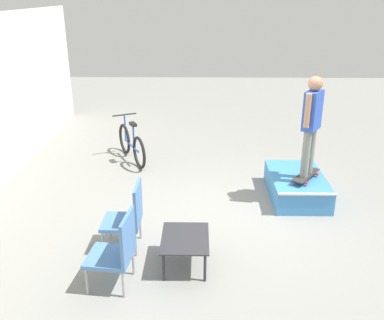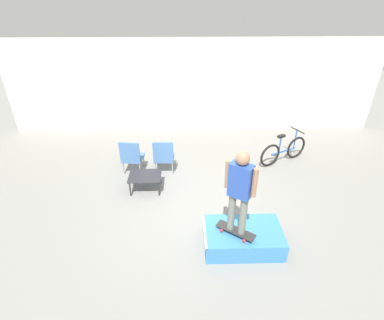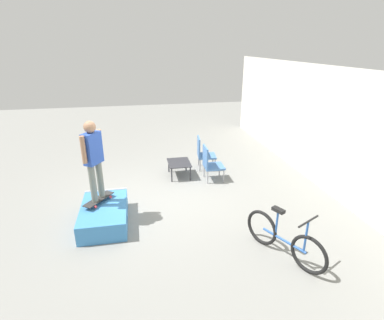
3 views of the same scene
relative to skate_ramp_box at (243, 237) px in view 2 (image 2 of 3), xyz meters
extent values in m
plane|color=gray|center=(-0.80, 1.15, -0.19)|extent=(24.00, 24.00, 0.00)
cube|color=white|center=(-0.80, 5.37, 1.31)|extent=(12.00, 0.06, 3.00)
cube|color=#3D84C6|center=(0.00, 0.00, 0.00)|extent=(1.47, 0.91, 0.39)
cylinder|color=#B7B7BC|center=(-0.73, 0.00, 0.19)|extent=(0.05, 0.91, 0.05)
cube|color=#2D2D2D|center=(-0.17, -0.10, 0.28)|extent=(0.72, 0.59, 0.02)
cylinder|color=red|center=(0.08, -0.14, 0.25)|extent=(0.06, 0.06, 0.05)
cylinder|color=red|center=(-0.05, -0.32, 0.25)|extent=(0.06, 0.06, 0.05)
cylinder|color=red|center=(-0.29, 0.13, 0.25)|extent=(0.06, 0.06, 0.05)
cylinder|color=red|center=(-0.42, -0.06, 0.25)|extent=(0.06, 0.06, 0.05)
cylinder|color=gray|center=(-0.26, -0.04, 0.68)|extent=(0.13, 0.13, 0.79)
cylinder|color=gray|center=(-0.08, -0.16, 0.68)|extent=(0.13, 0.13, 0.79)
cube|color=#2D51B7|center=(-0.17, -0.10, 1.39)|extent=(0.43, 0.38, 0.62)
cylinder|color=#A87A5B|center=(-0.37, 0.03, 1.44)|extent=(0.09, 0.09, 0.53)
cylinder|color=#A87A5B|center=(0.03, -0.23, 1.44)|extent=(0.09, 0.09, 0.53)
sphere|color=#A87A5B|center=(-0.17, -0.10, 1.82)|extent=(0.23, 0.23, 0.23)
cube|color=#2D2D33|center=(-2.06, 1.87, 0.20)|extent=(0.78, 0.61, 0.02)
cylinder|color=#2D2D33|center=(-2.40, 1.61, 0.00)|extent=(0.04, 0.04, 0.39)
cylinder|color=#2D2D33|center=(-1.72, 1.61, 0.00)|extent=(0.04, 0.04, 0.39)
cylinder|color=#2D2D33|center=(-2.40, 2.12, 0.00)|extent=(0.04, 0.04, 0.39)
cylinder|color=#2D2D33|center=(-1.72, 2.12, 0.00)|extent=(0.04, 0.04, 0.39)
cylinder|color=#99999E|center=(-2.23, 2.95, -0.01)|extent=(0.03, 0.03, 0.36)
cylinder|color=#99999E|center=(-2.66, 3.00, -0.01)|extent=(0.03, 0.03, 0.36)
cylinder|color=#99999E|center=(-2.28, 2.51, -0.01)|extent=(0.03, 0.03, 0.36)
cylinder|color=#99999E|center=(-2.72, 2.56, -0.01)|extent=(0.03, 0.03, 0.36)
cube|color=#4C7AB7|center=(-2.47, 2.76, 0.19)|extent=(0.58, 0.58, 0.05)
cube|color=#4C7AB7|center=(-2.50, 2.52, 0.49)|extent=(0.52, 0.10, 0.55)
cylinder|color=#99999E|center=(-1.42, 2.97, -0.01)|extent=(0.03, 0.03, 0.36)
cylinder|color=#99999E|center=(-1.86, 2.98, -0.01)|extent=(0.03, 0.03, 0.36)
cylinder|color=#99999E|center=(-1.43, 2.53, -0.01)|extent=(0.03, 0.03, 0.36)
cylinder|color=#99999E|center=(-1.87, 2.54, -0.01)|extent=(0.03, 0.03, 0.36)
cube|color=#4C7AB7|center=(-1.65, 2.76, 0.19)|extent=(0.53, 0.53, 0.05)
cube|color=#4C7AB7|center=(-1.65, 2.52, 0.49)|extent=(0.52, 0.05, 0.55)
torus|color=black|center=(2.09, 3.33, 0.14)|extent=(0.62, 0.35, 0.66)
torus|color=black|center=(1.23, 2.90, 0.14)|extent=(0.62, 0.35, 0.66)
cylinder|color=#2856A3|center=(1.66, 3.12, 0.14)|extent=(0.79, 0.43, 0.04)
cylinder|color=#2856A3|center=(1.51, 3.04, 0.38)|extent=(0.04, 0.04, 0.48)
cube|color=black|center=(1.51, 3.04, 0.65)|extent=(0.24, 0.19, 0.06)
cylinder|color=#2856A3|center=(2.00, 3.29, 0.42)|extent=(0.04, 0.04, 0.57)
cylinder|color=black|center=(2.00, 3.29, 0.71)|extent=(0.26, 0.48, 0.03)
camera|label=1|loc=(-6.77, 1.69, 3.13)|focal=40.00mm
camera|label=2|loc=(-1.06, -4.14, 4.20)|focal=28.00mm
camera|label=3|loc=(5.57, 0.76, 3.28)|focal=28.00mm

